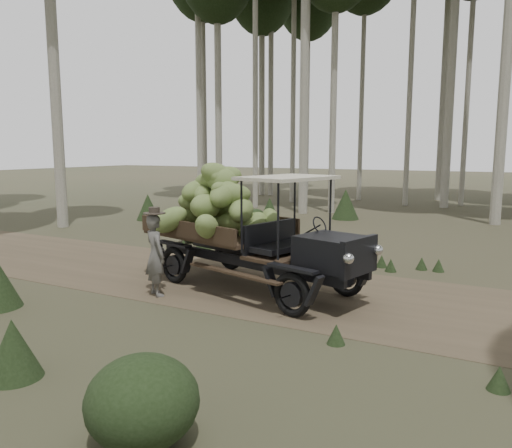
% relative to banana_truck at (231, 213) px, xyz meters
% --- Properties ---
extents(ground, '(120.00, 120.00, 0.00)m').
position_rel_banana_truck_xyz_m(ground, '(2.50, 0.15, -1.48)').
color(ground, '#473D2B').
rests_on(ground, ground).
extents(dirt_track, '(70.00, 4.00, 0.01)m').
position_rel_banana_truck_xyz_m(dirt_track, '(2.50, 0.15, -1.48)').
color(dirt_track, brown).
rests_on(dirt_track, ground).
extents(banana_truck, '(5.23, 3.09, 2.63)m').
position_rel_banana_truck_xyz_m(banana_truck, '(0.00, 0.00, 0.00)').
color(banana_truck, black).
rests_on(banana_truck, ground).
extents(farmer, '(0.68, 0.61, 1.71)m').
position_rel_banana_truck_xyz_m(farmer, '(-0.84, -1.39, -0.67)').
color(farmer, '#575550').
rests_on(farmer, ground).
extents(undergrowth, '(22.99, 23.42, 1.34)m').
position_rel_banana_truck_xyz_m(undergrowth, '(-0.43, -2.37, -0.96)').
color(undergrowth, '#233319').
rests_on(undergrowth, ground).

